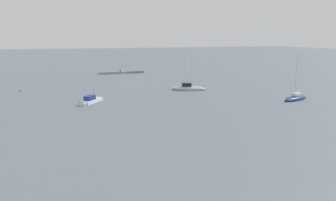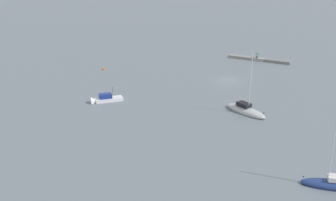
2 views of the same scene
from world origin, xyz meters
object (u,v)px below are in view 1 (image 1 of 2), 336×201
person_seated_grey_left (120,71)px  umbrella_open_green (120,68)px  sailboat_navy_far (296,98)px  motorboat_white_near (89,102)px  mooring_buoy_near (21,91)px  sailboat_grey_outer (188,88)px

person_seated_grey_left → umbrella_open_green: size_ratio=0.58×
person_seated_grey_left → sailboat_navy_far: sailboat_navy_far is taller
umbrella_open_green → motorboat_white_near: 45.35m
sailboat_navy_far → mooring_buoy_near: sailboat_navy_far is taller
sailboat_navy_far → motorboat_white_near: size_ratio=1.78×
sailboat_grey_outer → mooring_buoy_near: 38.59m
umbrella_open_green → mooring_buoy_near: umbrella_open_green is taller
umbrella_open_green → sailboat_navy_far: size_ratio=0.13×
motorboat_white_near → mooring_buoy_near: size_ratio=8.63×
sailboat_navy_far → motorboat_white_near: sailboat_navy_far is taller
umbrella_open_green → sailboat_grey_outer: sailboat_grey_outer is taller
sailboat_navy_far → sailboat_grey_outer: 23.23m
umbrella_open_green → sailboat_navy_far: bearing=116.1°
person_seated_grey_left → sailboat_navy_far: 59.13m
umbrella_open_green → sailboat_navy_far: 59.30m
mooring_buoy_near → sailboat_navy_far: bearing=152.8°
sailboat_navy_far → sailboat_grey_outer: sailboat_grey_outer is taller
sailboat_navy_far → person_seated_grey_left: bearing=9.9°
umbrella_open_green → sailboat_grey_outer: bearing=105.6°
sailboat_navy_far → umbrella_open_green: bearing=9.8°
motorboat_white_near → person_seated_grey_left: bearing=-67.2°
motorboat_white_near → mooring_buoy_near: (14.13, -17.48, -0.22)m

